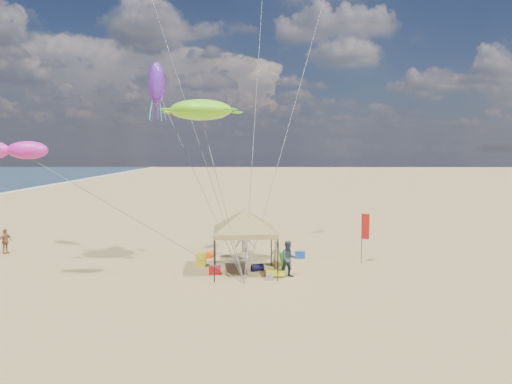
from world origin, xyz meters
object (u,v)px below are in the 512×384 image
(cooler_red, at_px, (215,270))
(beach_cart, at_px, (275,273))
(person_near_c, at_px, (245,243))
(cooler_blue, at_px, (300,255))
(person_near_a, at_px, (276,256))
(person_far_a, at_px, (5,241))
(person_near_b, at_px, (289,259))
(canopy_tent, at_px, (245,212))
(feather_flag, at_px, (365,229))
(chair_green, at_px, (280,259))
(chair_yellow, at_px, (201,260))

(cooler_red, xyz_separation_m, beach_cart, (2.96, -0.47, 0.01))
(beach_cart, xyz_separation_m, person_near_c, (-1.55, 3.82, 0.72))
(cooler_blue, bearing_deg, person_near_c, -176.36)
(person_near_a, bearing_deg, person_far_a, -59.78)
(person_near_b, bearing_deg, beach_cart, 158.18)
(person_near_b, xyz_separation_m, person_far_a, (-16.35, 5.15, -0.14))
(person_near_a, bearing_deg, person_near_c, -106.44)
(canopy_tent, relative_size, beach_cart, 6.60)
(person_near_a, distance_m, person_near_b, 0.99)
(feather_flag, height_order, cooler_red, feather_flag)
(cooler_red, relative_size, chair_green, 0.77)
(beach_cart, distance_m, person_near_c, 4.19)
(canopy_tent, distance_m, cooler_blue, 5.36)
(person_near_b, bearing_deg, chair_green, 82.23)
(chair_green, height_order, person_far_a, person_far_a)
(cooler_red, bearing_deg, canopy_tent, 6.11)
(cooler_red, height_order, chair_green, chair_green)
(person_far_a, bearing_deg, person_near_a, -81.64)
(chair_yellow, bearing_deg, cooler_red, -61.33)
(cooler_blue, bearing_deg, person_near_b, -102.00)
(chair_green, bearing_deg, beach_cart, -98.47)
(canopy_tent, xyz_separation_m, chair_green, (1.82, 1.58, -2.71))
(chair_green, height_order, person_near_b, person_near_b)
(chair_green, distance_m, beach_cart, 2.23)
(canopy_tent, height_order, cooler_red, canopy_tent)
(beach_cart, height_order, person_near_a, person_near_a)
(feather_flag, bearing_deg, chair_green, -171.58)
(beach_cart, height_order, person_far_a, person_far_a)
(person_near_b, relative_size, person_near_c, 0.96)
(cooler_red, xyz_separation_m, chair_green, (3.28, 1.73, 0.16))
(canopy_tent, bearing_deg, cooler_blue, 48.45)
(feather_flag, distance_m, chair_yellow, 8.88)
(cooler_red, xyz_separation_m, person_near_b, (3.61, -0.54, 0.69))
(feather_flag, xyz_separation_m, cooler_blue, (-3.36, 1.14, -1.65))
(chair_green, bearing_deg, chair_yellow, -178.26)
(cooler_blue, height_order, beach_cart, cooler_blue)
(person_near_a, relative_size, person_near_b, 0.95)
(cooler_red, relative_size, person_near_b, 0.31)
(canopy_tent, bearing_deg, person_far_a, 162.58)
(cooler_blue, relative_size, beach_cart, 0.60)
(canopy_tent, xyz_separation_m, person_near_b, (2.14, -0.69, -2.18))
(chair_green, relative_size, person_near_a, 0.42)
(feather_flag, distance_m, cooler_blue, 3.91)
(canopy_tent, bearing_deg, person_near_a, 4.31)
(beach_cart, bearing_deg, chair_yellow, 151.56)
(canopy_tent, relative_size, person_far_a, 4.03)
(person_near_b, distance_m, person_far_a, 17.14)
(cooler_red, height_order, person_near_b, person_near_b)
(chair_yellow, relative_size, person_near_a, 0.42)
(chair_yellow, bearing_deg, feather_flag, 5.25)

